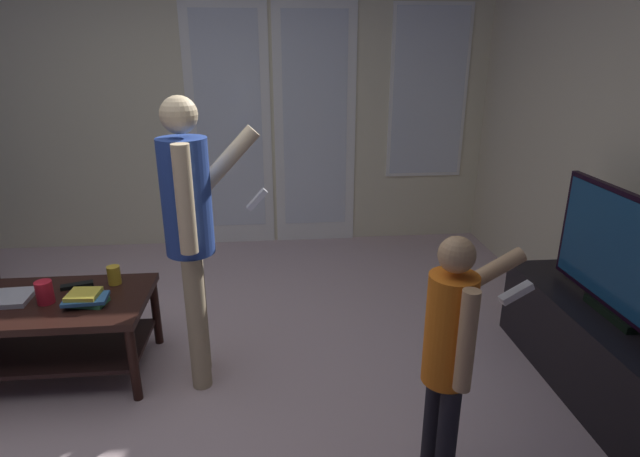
{
  "coord_description": "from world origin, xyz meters",
  "views": [
    {
      "loc": [
        0.63,
        -2.21,
        1.74
      ],
      "look_at": [
        0.85,
        0.17,
        0.89
      ],
      "focal_mm": 28.51,
      "sensor_mm": 36.0,
      "label": 1
    }
  ],
  "objects_px": {
    "flat_screen_tv": "(623,257)",
    "book_stack": "(85,299)",
    "cup_by_laptop": "(114,275)",
    "person_child": "(450,350)",
    "cup_near_edge": "(45,292)",
    "tv_stand": "(602,356)",
    "tv_remote_black": "(77,285)",
    "coffee_table": "(53,320)",
    "person_adult": "(191,221)"
  },
  "relations": [
    {
      "from": "flat_screen_tv",
      "to": "book_stack",
      "type": "relative_size",
      "value": 4.42
    },
    {
      "from": "flat_screen_tv",
      "to": "person_adult",
      "type": "relative_size",
      "value": 0.66
    },
    {
      "from": "coffee_table",
      "to": "cup_near_edge",
      "type": "height_order",
      "value": "cup_near_edge"
    },
    {
      "from": "person_adult",
      "to": "cup_near_edge",
      "type": "bearing_deg",
      "value": 175.05
    },
    {
      "from": "coffee_table",
      "to": "flat_screen_tv",
      "type": "bearing_deg",
      "value": -8.85
    },
    {
      "from": "coffee_table",
      "to": "person_adult",
      "type": "height_order",
      "value": "person_adult"
    },
    {
      "from": "flat_screen_tv",
      "to": "cup_near_edge",
      "type": "height_order",
      "value": "flat_screen_tv"
    },
    {
      "from": "cup_near_edge",
      "to": "cup_by_laptop",
      "type": "height_order",
      "value": "cup_near_edge"
    },
    {
      "from": "coffee_table",
      "to": "person_child",
      "type": "bearing_deg",
      "value": -28.08
    },
    {
      "from": "cup_near_edge",
      "to": "book_stack",
      "type": "distance_m",
      "value": 0.22
    },
    {
      "from": "cup_near_edge",
      "to": "tv_remote_black",
      "type": "height_order",
      "value": "cup_near_edge"
    },
    {
      "from": "person_adult",
      "to": "tv_remote_black",
      "type": "height_order",
      "value": "person_adult"
    },
    {
      "from": "tv_stand",
      "to": "cup_by_laptop",
      "type": "xyz_separation_m",
      "value": [
        -2.61,
        0.63,
        0.28
      ]
    },
    {
      "from": "book_stack",
      "to": "tv_remote_black",
      "type": "bearing_deg",
      "value": 119.16
    },
    {
      "from": "person_child",
      "to": "cup_near_edge",
      "type": "distance_m",
      "value": 2.11
    },
    {
      "from": "person_child",
      "to": "cup_near_edge",
      "type": "relative_size",
      "value": 9.19
    },
    {
      "from": "cup_by_laptop",
      "to": "flat_screen_tv",
      "type": "bearing_deg",
      "value": -13.57
    },
    {
      "from": "coffee_table",
      "to": "book_stack",
      "type": "height_order",
      "value": "book_stack"
    },
    {
      "from": "coffee_table",
      "to": "cup_near_edge",
      "type": "xyz_separation_m",
      "value": [
        0.0,
        -0.03,
        0.19
      ]
    },
    {
      "from": "book_stack",
      "to": "cup_by_laptop",
      "type": "bearing_deg",
      "value": 71.95
    },
    {
      "from": "book_stack",
      "to": "person_child",
      "type": "bearing_deg",
      "value": -29.34
    },
    {
      "from": "coffee_table",
      "to": "tv_remote_black",
      "type": "relative_size",
      "value": 6.09
    },
    {
      "from": "cup_near_edge",
      "to": "book_stack",
      "type": "xyz_separation_m",
      "value": [
        0.22,
        -0.04,
        -0.03
      ]
    },
    {
      "from": "flat_screen_tv",
      "to": "cup_near_edge",
      "type": "bearing_deg",
      "value": 171.74
    },
    {
      "from": "person_child",
      "to": "tv_remote_black",
      "type": "distance_m",
      "value": 2.12
    },
    {
      "from": "person_adult",
      "to": "tv_remote_black",
      "type": "bearing_deg",
      "value": 160.68
    },
    {
      "from": "person_adult",
      "to": "person_child",
      "type": "height_order",
      "value": "person_adult"
    },
    {
      "from": "tv_stand",
      "to": "flat_screen_tv",
      "type": "distance_m",
      "value": 0.56
    },
    {
      "from": "tv_stand",
      "to": "book_stack",
      "type": "distance_m",
      "value": 2.73
    },
    {
      "from": "tv_remote_black",
      "to": "book_stack",
      "type": "xyz_separation_m",
      "value": [
        0.12,
        -0.22,
        0.02
      ]
    },
    {
      "from": "cup_by_laptop",
      "to": "book_stack",
      "type": "xyz_separation_m",
      "value": [
        -0.08,
        -0.25,
        -0.02
      ]
    },
    {
      "from": "tv_stand",
      "to": "coffee_table",
      "type": "bearing_deg",
      "value": 171.08
    },
    {
      "from": "person_adult",
      "to": "cup_by_laptop",
      "type": "distance_m",
      "value": 0.71
    },
    {
      "from": "cup_by_laptop",
      "to": "tv_remote_black",
      "type": "height_order",
      "value": "cup_by_laptop"
    },
    {
      "from": "tv_remote_black",
      "to": "coffee_table",
      "type": "bearing_deg",
      "value": -142.29
    },
    {
      "from": "cup_by_laptop",
      "to": "book_stack",
      "type": "height_order",
      "value": "cup_by_laptop"
    },
    {
      "from": "tv_stand",
      "to": "tv_remote_black",
      "type": "distance_m",
      "value": 2.88
    },
    {
      "from": "cup_near_edge",
      "to": "tv_remote_black",
      "type": "bearing_deg",
      "value": 61.73
    },
    {
      "from": "cup_by_laptop",
      "to": "person_child",
      "type": "bearing_deg",
      "value": -36.8
    },
    {
      "from": "coffee_table",
      "to": "tv_stand",
      "type": "distance_m",
      "value": 2.94
    },
    {
      "from": "tv_stand",
      "to": "person_child",
      "type": "xyz_separation_m",
      "value": [
        -1.04,
        -0.54,
        0.45
      ]
    },
    {
      "from": "coffee_table",
      "to": "cup_near_edge",
      "type": "bearing_deg",
      "value": -86.74
    },
    {
      "from": "cup_by_laptop",
      "to": "cup_near_edge",
      "type": "bearing_deg",
      "value": -145.13
    },
    {
      "from": "cup_by_laptop",
      "to": "tv_remote_black",
      "type": "xyz_separation_m",
      "value": [
        -0.2,
        -0.03,
        -0.04
      ]
    },
    {
      "from": "flat_screen_tv",
      "to": "book_stack",
      "type": "height_order",
      "value": "flat_screen_tv"
    },
    {
      "from": "tv_stand",
      "to": "book_stack",
      "type": "relative_size",
      "value": 6.34
    },
    {
      "from": "coffee_table",
      "to": "person_child",
      "type": "distance_m",
      "value": 2.14
    },
    {
      "from": "person_adult",
      "to": "tv_remote_black",
      "type": "relative_size",
      "value": 9.06
    },
    {
      "from": "tv_stand",
      "to": "cup_by_laptop",
      "type": "distance_m",
      "value": 2.7
    },
    {
      "from": "person_adult",
      "to": "flat_screen_tv",
      "type": "bearing_deg",
      "value": -9.51
    }
  ]
}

